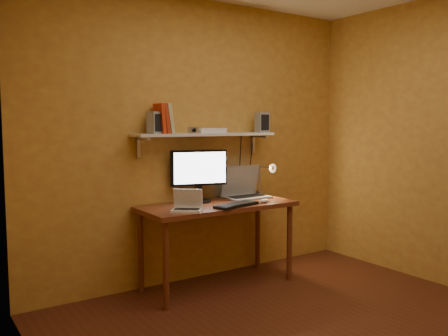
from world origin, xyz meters
TOP-DOWN VIEW (x-y plane):
  - room at (0.00, 0.00)m, footprint 3.44×3.24m
  - desk at (-0.01, 1.28)m, footprint 1.40×0.60m
  - wall_shelf at (-0.01, 1.47)m, footprint 1.40×0.25m
  - monitor at (-0.10, 1.46)m, footprint 0.51×0.27m
  - laptop at (0.38, 1.43)m, footprint 0.41×0.30m
  - netbook at (-0.41, 1.12)m, footprint 0.29×0.28m
  - keyboard at (0.05, 1.08)m, footprint 0.46×0.25m
  - mouse at (0.37, 1.10)m, footprint 0.09×0.06m
  - desk_lamp at (0.65, 1.41)m, footprint 0.09×0.23m
  - speaker_left at (-0.53, 1.47)m, footprint 0.12×0.12m
  - speaker_right at (0.63, 1.46)m, footprint 0.12×0.12m
  - books at (-0.44, 1.48)m, footprint 0.13×0.18m
  - shelf_camera at (-0.20, 1.40)m, footprint 0.10×0.05m
  - router at (0.02, 1.48)m, footprint 0.27×0.18m

SIDE VIEW (x-z plane):
  - desk at x=-0.01m, z-range 0.29..1.04m
  - keyboard at x=0.05m, z-range 0.75..0.77m
  - mouse at x=0.37m, z-range 0.75..0.78m
  - netbook at x=-0.41m, z-range 0.71..0.89m
  - laptop at x=0.38m, z-range 0.68..0.98m
  - desk_lamp at x=0.65m, z-range 0.77..1.15m
  - monitor at x=-0.10m, z-range 0.78..1.25m
  - room at x=0.00m, z-range -0.02..2.62m
  - wall_shelf at x=-0.01m, z-range 1.26..1.46m
  - router at x=0.02m, z-range 1.38..1.42m
  - shelf_camera at x=-0.20m, z-range 1.37..1.43m
  - speaker_left at x=-0.53m, z-range 1.38..1.56m
  - speaker_right at x=0.63m, z-range 1.38..1.57m
  - books at x=-0.44m, z-range 1.37..1.63m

